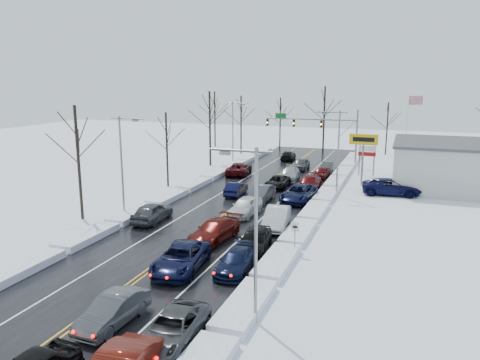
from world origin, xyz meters
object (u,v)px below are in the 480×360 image
at_px(traffic_signal_mast, 321,127).
at_px(flagpole, 408,125).
at_px(oncoming_car_0, 236,195).
at_px(tires_plus_sign, 363,143).

relative_size(traffic_signal_mast, flagpole, 1.33).
bearing_deg(oncoming_car_0, tires_plus_sign, -145.48).
xyz_separation_m(tires_plus_sign, flagpole, (4.67, 14.01, 0.93)).
height_order(traffic_signal_mast, flagpole, flagpole).
height_order(flagpole, oncoming_car_0, flagpole).
distance_m(traffic_signal_mast, oncoming_car_0, 22.60).
bearing_deg(oncoming_car_0, traffic_signal_mast, -106.45).
bearing_deg(oncoming_car_0, flagpole, -128.81).
distance_m(tires_plus_sign, oncoming_car_0, 16.09).
xyz_separation_m(tires_plus_sign, oncoming_car_0, (-12.12, -9.33, -4.99)).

